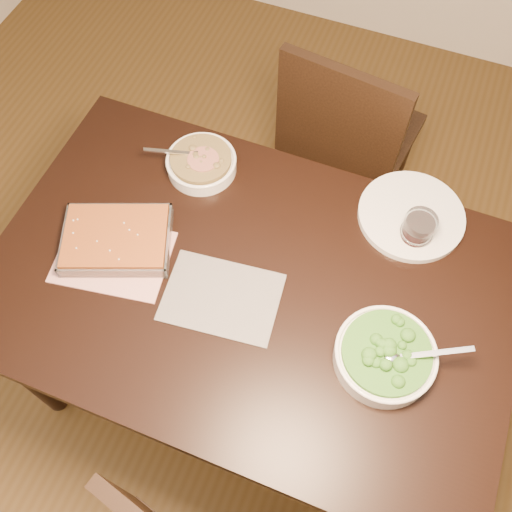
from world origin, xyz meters
TOP-DOWN VIEW (x-y plane):
  - ground at (0.00, 0.00)m, footprint 4.00×4.00m
  - table at (0.00, 0.00)m, footprint 1.40×0.90m
  - magazine_a at (-0.37, -0.06)m, footprint 0.33×0.27m
  - magazine_b at (-0.05, -0.06)m, footprint 0.32×0.25m
  - coaster at (0.37, 0.29)m, footprint 0.11×0.11m
  - stew_bowl at (-0.27, 0.30)m, footprint 0.22×0.21m
  - broccoli_bowl at (0.38, -0.07)m, footprint 0.27×0.25m
  - baking_dish at (-0.38, -0.02)m, footprint 0.35×0.30m
  - wine_tumbler at (0.37, 0.29)m, footprint 0.09×0.09m
  - dinner_plate at (0.34, 0.36)m, footprint 0.30×0.30m
  - chair_far at (0.06, 0.78)m, footprint 0.49×0.49m

SIDE VIEW (x-z plane):
  - ground at x=0.00m, z-range 0.00..0.00m
  - chair_far at x=0.06m, z-range 0.05..0.97m
  - table at x=0.00m, z-range 0.28..1.03m
  - coaster at x=0.37m, z-range 0.75..0.75m
  - magazine_b at x=-0.05m, z-range 0.75..0.76m
  - magazine_a at x=-0.37m, z-range 0.75..0.76m
  - dinner_plate at x=0.34m, z-range 0.75..0.77m
  - baking_dish at x=-0.38m, z-range 0.75..0.80m
  - stew_bowl at x=-0.27m, z-range 0.74..0.82m
  - broccoli_bowl at x=0.38m, z-range 0.74..0.83m
  - wine_tumbler at x=0.37m, z-range 0.76..0.85m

